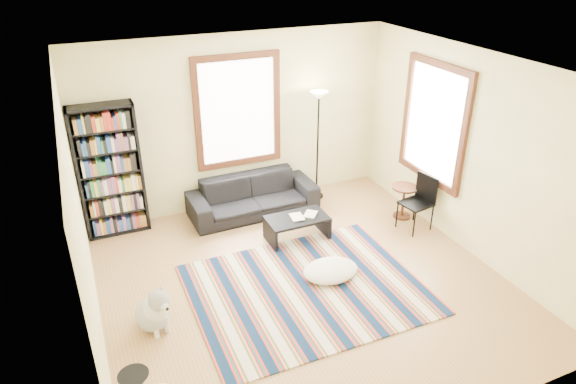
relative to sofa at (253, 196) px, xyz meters
name	(u,v)px	position (x,y,z in m)	size (l,w,h in m)	color
floor	(303,286)	(-0.06, -2.05, -0.35)	(5.00, 5.00, 0.10)	#A87D4D
ceiling	(307,64)	(-0.06, -2.05, 2.55)	(5.00, 5.00, 0.10)	white
wall_back	(237,122)	(-0.06, 0.50, 1.10)	(5.00, 0.10, 2.80)	#FFF8AB
wall_front	(444,319)	(-0.06, -4.60, 1.10)	(5.00, 0.10, 2.80)	#FFF8AB
wall_left	(76,231)	(-2.61, -2.05, 1.10)	(0.10, 5.00, 2.80)	#FFF8AB
wall_right	(474,154)	(2.49, -2.05, 1.10)	(0.10, 5.00, 2.80)	#FFF8AB
window_back	(238,111)	(-0.06, 0.42, 1.30)	(1.20, 0.06, 1.60)	white
window_right	(434,123)	(2.41, -1.25, 1.30)	(0.06, 1.20, 1.60)	white
rug	(306,289)	(-0.08, -2.19, -0.29)	(2.88, 2.31, 0.02)	#0D2242
sofa	(253,196)	(0.00, 0.00, 0.00)	(0.80, 2.05, 0.60)	black
bookshelf	(110,171)	(-2.08, 0.27, 0.70)	(0.90, 0.30, 2.00)	black
coffee_table	(297,228)	(0.32, -1.02, -0.12)	(0.90, 0.50, 0.36)	black
book_a	(291,218)	(0.22, -1.02, 0.07)	(0.18, 0.24, 0.02)	beige
book_b	(305,213)	(0.47, -0.97, 0.07)	(0.17, 0.23, 0.02)	beige
floor_cushion	(331,270)	(0.34, -2.06, -0.21)	(0.76, 0.57, 0.19)	silver
floor_lamp	(318,146)	(1.20, 0.10, 0.63)	(0.30, 0.30, 1.86)	black
side_table	(403,202)	(2.14, -1.09, -0.03)	(0.40, 0.40, 0.54)	#4B2612
folding_chair	(416,204)	(2.09, -1.46, 0.13)	(0.42, 0.40, 0.86)	black
dog	(151,306)	(-2.00, -2.12, 0.00)	(0.43, 0.61, 0.61)	silver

